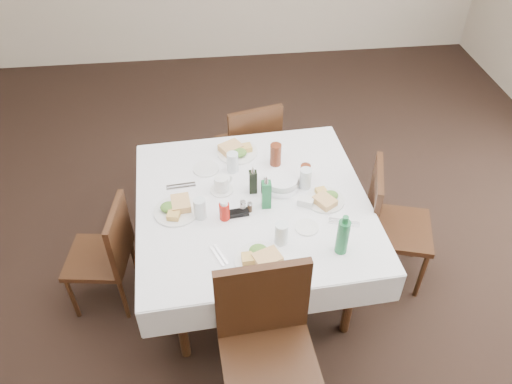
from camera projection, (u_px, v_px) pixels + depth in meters
ground_plane at (266, 274)px, 3.64m from camera, size 7.00×7.00×0.00m
room_shell at (271, 58)px, 2.51m from camera, size 6.04×7.04×2.80m
dining_table at (253, 210)px, 3.16m from camera, size 1.52×1.52×0.76m
chair_north at (251, 145)px, 3.97m from camera, size 0.52×0.52×0.90m
chair_south at (267, 340)px, 2.57m from camera, size 0.52×0.52×1.03m
chair_east at (387, 219)px, 3.34m from camera, size 0.54×0.54×0.91m
chair_west at (108, 251)px, 3.19m from camera, size 0.44×0.44×0.83m
meal_north at (236, 151)px, 3.47m from camera, size 0.28×0.28×0.06m
meal_south at (261, 258)px, 2.73m from camera, size 0.28×0.28×0.06m
meal_east at (325, 199)px, 3.10m from camera, size 0.25×0.25×0.05m
meal_west at (176, 208)px, 3.03m from camera, size 0.27×0.27×0.06m
side_plate_a at (206, 169)px, 3.34m from camera, size 0.17×0.17×0.01m
side_plate_b at (307, 227)px, 2.93m from camera, size 0.14×0.14×0.01m
water_n at (233, 162)px, 3.29m from camera, size 0.08×0.08×0.14m
water_s at (281, 233)px, 2.81m from camera, size 0.08×0.08×0.14m
water_e at (306, 178)px, 3.17m from camera, size 0.08×0.08×0.14m
water_w at (200, 209)px, 2.96m from camera, size 0.07×0.07×0.14m
iced_tea_a at (276, 155)px, 3.34m from camera, size 0.08×0.08×0.16m
iced_tea_b at (305, 174)px, 3.21m from camera, size 0.07×0.07×0.14m
bread_basket at (281, 183)px, 3.19m from camera, size 0.23×0.23×0.08m
oil_cruet_dark at (253, 181)px, 3.12m from camera, size 0.05×0.05×0.21m
oil_cruet_green at (266, 193)px, 3.01m from camera, size 0.06×0.06×0.24m
ketchup_bottle at (224, 211)px, 2.96m from camera, size 0.06×0.06×0.14m
salt_shaker at (243, 206)px, 3.02m from camera, size 0.03×0.03×0.08m
pepper_shaker at (250, 207)px, 3.02m from camera, size 0.03×0.03×0.07m
coffee_mug at (222, 185)px, 3.16m from camera, size 0.15×0.15×0.11m
sunglasses at (236, 213)px, 3.01m from camera, size 0.16×0.07×0.03m
green_bottle at (343, 236)px, 2.73m from camera, size 0.07×0.07×0.26m
sugar_caddy at (305, 202)px, 3.07m from camera, size 0.11×0.09×0.05m
cutlery_n at (276, 150)px, 3.50m from camera, size 0.10×0.18×0.01m
cutlery_s at (219, 255)px, 2.77m from camera, size 0.10×0.17×0.01m
cutlery_e at (344, 222)px, 2.97m from camera, size 0.19×0.10×0.01m
cutlery_w at (181, 186)px, 3.21m from camera, size 0.19×0.06×0.01m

